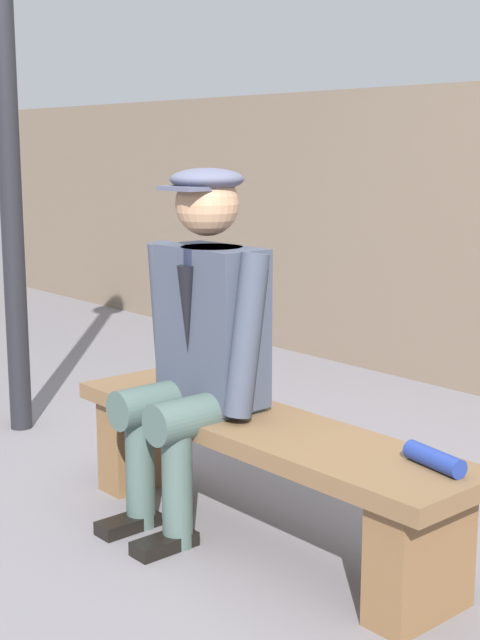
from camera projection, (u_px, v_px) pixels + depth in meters
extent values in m
plane|color=slate|center=(259.00, 539.00, 3.30)|extent=(30.00, 30.00, 0.00)
cube|color=brown|center=(259.00, 429.00, 3.22)|extent=(1.75, 0.42, 0.06)
cube|color=brown|center=(420.00, 556.00, 2.73)|extent=(0.15, 0.36, 0.39)
cube|color=brown|center=(143.00, 440.00, 3.80)|extent=(0.15, 0.36, 0.39)
cube|color=#3A4152|center=(212.00, 325.00, 3.35)|extent=(0.42, 0.22, 0.58)
cylinder|color=#1E2338|center=(212.00, 255.00, 3.30)|extent=(0.23, 0.23, 0.06)
cone|color=black|center=(187.00, 310.00, 3.26)|extent=(0.07, 0.07, 0.32)
sphere|color=tan|center=(207.00, 204.00, 3.26)|extent=(0.23, 0.23, 0.23)
ellipsoid|color=#4B4E63|center=(207.00, 179.00, 3.24)|extent=(0.27, 0.27, 0.08)
cube|color=#4B4E63|center=(184.00, 188.00, 3.18)|extent=(0.19, 0.10, 0.02)
cylinder|color=#425650|center=(205.00, 414.00, 3.24)|extent=(0.15, 0.45, 0.15)
cylinder|color=#425650|center=(177.00, 484.00, 3.20)|extent=(0.11, 0.11, 0.47)
cube|color=black|center=(165.00, 544.00, 3.20)|extent=(0.10, 0.24, 0.05)
cylinder|color=#3A4152|center=(246.00, 335.00, 3.15)|extent=(0.12, 0.19, 0.58)
cylinder|color=#425650|center=(167.00, 401.00, 3.41)|extent=(0.15, 0.45, 0.15)
cylinder|color=#425650|center=(140.00, 467.00, 3.37)|extent=(0.11, 0.11, 0.47)
cube|color=black|center=(128.00, 524.00, 3.37)|extent=(0.10, 0.24, 0.05)
cylinder|color=#3A4152|center=(165.00, 316.00, 3.50)|extent=(0.10, 0.14, 0.58)
cylinder|color=navy|center=(434.00, 459.00, 2.73)|extent=(0.23, 0.10, 0.06)
cylinder|color=black|center=(10.00, 178.00, 4.37)|extent=(0.11, 0.11, 2.52)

